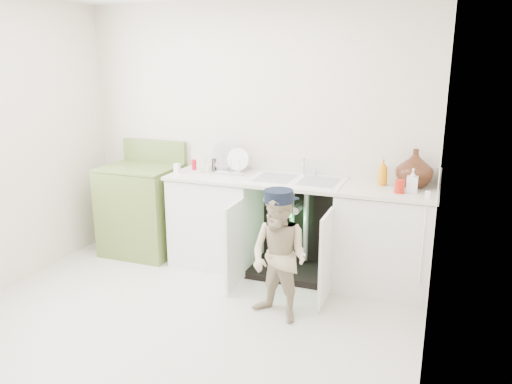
# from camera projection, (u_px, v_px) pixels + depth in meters

# --- Properties ---
(ground) EXTENTS (3.50, 3.50, 0.00)m
(ground) POSITION_uv_depth(u_px,v_px,m) (182.00, 322.00, 3.84)
(ground) COLOR #B9B2A3
(ground) RESTS_ON ground
(room_shell) EXTENTS (6.00, 5.50, 1.26)m
(room_shell) POSITION_uv_depth(u_px,v_px,m) (175.00, 163.00, 3.52)
(room_shell) COLOR beige
(room_shell) RESTS_ON ground
(counter_run) EXTENTS (2.44, 1.02, 1.23)m
(counter_run) POSITION_uv_depth(u_px,v_px,m) (299.00, 225.00, 4.61)
(counter_run) COLOR white
(counter_run) RESTS_ON ground
(avocado_stove) EXTENTS (0.73, 0.65, 1.14)m
(avocado_stove) POSITION_uv_depth(u_px,v_px,m) (143.00, 208.00, 5.16)
(avocado_stove) COLOR olive
(avocado_stove) RESTS_ON ground
(repair_worker) EXTENTS (0.59, 0.80, 1.03)m
(repair_worker) POSITION_uv_depth(u_px,v_px,m) (279.00, 256.00, 3.78)
(repair_worker) COLOR tan
(repair_worker) RESTS_ON ground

